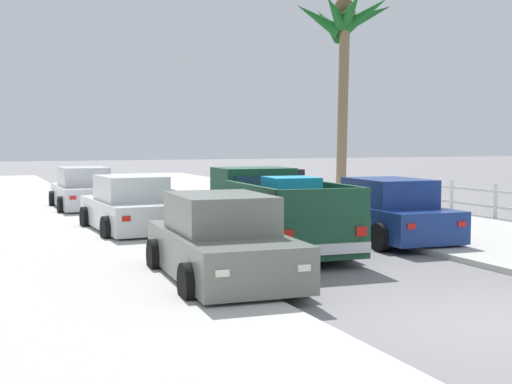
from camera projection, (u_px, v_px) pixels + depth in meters
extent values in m
cube|color=beige|center=(33.00, 231.00, 18.24)|extent=(5.27, 60.00, 0.12)
cube|color=beige|center=(365.00, 215.00, 22.13)|extent=(5.27, 60.00, 0.12)
cube|color=silver|center=(81.00, 229.00, 18.71)|extent=(0.16, 60.00, 0.10)
cube|color=silver|center=(331.00, 217.00, 21.65)|extent=(0.16, 60.00, 0.10)
cube|color=#19472D|center=(276.00, 225.00, 15.25)|extent=(2.23, 5.21, 0.80)
cube|color=#19472D|center=(253.00, 184.00, 16.70)|extent=(1.81, 1.60, 0.80)
cube|color=#283342|center=(263.00, 185.00, 15.98)|extent=(1.38, 0.15, 0.44)
cube|color=#283342|center=(243.00, 182.00, 17.41)|extent=(1.46, 0.15, 0.48)
cube|color=#19472D|center=(249.00, 198.00, 14.09)|extent=(0.30, 3.30, 0.56)
cube|color=#19472D|center=(331.00, 196.00, 14.68)|extent=(0.30, 3.30, 0.56)
cube|color=#19472D|center=(324.00, 204.00, 12.83)|extent=(1.88, 0.22, 0.56)
cube|color=silver|center=(326.00, 249.00, 12.81)|extent=(1.83, 0.23, 0.20)
cylinder|color=black|center=(215.00, 228.00, 16.39)|extent=(0.31, 0.77, 0.76)
cylinder|color=black|center=(291.00, 225.00, 17.02)|extent=(0.31, 0.77, 0.76)
cylinder|color=black|center=(255.00, 246.00, 13.62)|extent=(0.31, 0.77, 0.76)
cylinder|color=black|center=(345.00, 241.00, 14.26)|extent=(0.31, 0.77, 0.76)
cube|color=red|center=(288.00, 235.00, 12.57)|extent=(0.22, 0.05, 0.18)
cube|color=red|center=(361.00, 231.00, 13.06)|extent=(0.22, 0.05, 0.18)
cube|color=#198CBF|center=(291.00, 194.00, 14.37)|extent=(1.10, 1.16, 0.70)
cube|color=slate|center=(222.00, 253.00, 11.80)|extent=(2.00, 4.30, 0.72)
cube|color=slate|center=(220.00, 213.00, 11.85)|extent=(1.64, 2.18, 0.64)
cube|color=#283342|center=(237.00, 220.00, 10.94)|extent=(1.37, 0.16, 0.52)
cube|color=#283342|center=(205.00, 209.00, 12.76)|extent=(1.34, 0.16, 0.50)
cylinder|color=black|center=(300.00, 276.00, 10.89)|extent=(0.26, 0.65, 0.64)
cylinder|color=black|center=(189.00, 284.00, 10.30)|extent=(0.26, 0.65, 0.64)
cylinder|color=black|center=(248.00, 251.00, 13.34)|extent=(0.26, 0.65, 0.64)
cylinder|color=black|center=(155.00, 256.00, 12.75)|extent=(0.26, 0.65, 0.64)
cube|color=red|center=(222.00, 230.00, 13.99)|extent=(0.20, 0.05, 0.12)
cube|color=white|center=(304.00, 268.00, 10.01)|extent=(0.20, 0.05, 0.10)
cube|color=red|center=(160.00, 233.00, 13.57)|extent=(0.20, 0.05, 0.12)
cube|color=white|center=(222.00, 273.00, 9.61)|extent=(0.20, 0.05, 0.10)
cube|color=silver|center=(130.00, 213.00, 18.19)|extent=(1.93, 4.27, 0.72)
cube|color=silver|center=(130.00, 188.00, 18.05)|extent=(1.60, 2.16, 0.64)
cube|color=#283342|center=(121.00, 186.00, 18.93)|extent=(1.37, 0.14, 0.52)
cube|color=#283342|center=(141.00, 191.00, 17.18)|extent=(1.34, 0.13, 0.50)
cylinder|color=black|center=(86.00, 218.00, 19.01)|extent=(0.25, 0.65, 0.64)
cylinder|color=black|center=(149.00, 215.00, 19.77)|extent=(0.25, 0.65, 0.64)
cylinder|color=black|center=(107.00, 229.00, 16.65)|extent=(0.25, 0.65, 0.64)
cylinder|color=black|center=(178.00, 225.00, 17.41)|extent=(0.25, 0.65, 0.64)
cube|color=red|center=(126.00, 219.00, 16.01)|extent=(0.20, 0.05, 0.12)
cube|color=white|center=(90.00, 205.00, 19.84)|extent=(0.20, 0.05, 0.10)
cube|color=red|center=(178.00, 216.00, 16.54)|extent=(0.20, 0.05, 0.12)
cube|color=white|center=(132.00, 203.00, 20.35)|extent=(0.20, 0.05, 0.10)
cube|color=black|center=(272.00, 199.00, 22.70)|extent=(1.92, 4.27, 0.72)
cube|color=black|center=(271.00, 178.00, 22.75)|extent=(1.60, 2.16, 0.64)
cube|color=#283342|center=(282.00, 180.00, 21.84)|extent=(1.37, 0.13, 0.52)
cube|color=#283342|center=(260.00, 177.00, 23.65)|extent=(1.34, 0.13, 0.50)
cylinder|color=black|center=(313.00, 208.00, 21.81)|extent=(0.24, 0.65, 0.64)
cylinder|color=black|center=(260.00, 210.00, 21.19)|extent=(0.24, 0.65, 0.64)
cylinder|color=black|center=(282.00, 202.00, 24.25)|extent=(0.24, 0.65, 0.64)
cylinder|color=black|center=(233.00, 203.00, 23.62)|extent=(0.24, 0.65, 0.64)
cube|color=red|center=(266.00, 191.00, 24.89)|extent=(0.20, 0.05, 0.12)
cube|color=white|center=(316.00, 202.00, 20.94)|extent=(0.20, 0.05, 0.10)
cube|color=red|center=(233.00, 192.00, 24.45)|extent=(0.20, 0.05, 0.12)
cube|color=white|center=(279.00, 203.00, 20.51)|extent=(0.20, 0.05, 0.10)
cube|color=silver|center=(83.00, 196.00, 24.09)|extent=(1.78, 4.21, 0.72)
cube|color=silver|center=(83.00, 176.00, 23.95)|extent=(1.53, 2.11, 0.64)
cube|color=#283342|center=(79.00, 176.00, 24.85)|extent=(1.37, 0.09, 0.52)
cube|color=#283342|center=(88.00, 178.00, 23.06)|extent=(1.34, 0.09, 0.50)
cylinder|color=black|center=(53.00, 200.00, 24.97)|extent=(0.22, 0.64, 0.64)
cylinder|color=black|center=(103.00, 198.00, 25.65)|extent=(0.22, 0.64, 0.64)
cylinder|color=black|center=(61.00, 206.00, 22.57)|extent=(0.22, 0.64, 0.64)
cylinder|color=black|center=(117.00, 204.00, 23.25)|extent=(0.22, 0.64, 0.64)
cube|color=red|center=(73.00, 198.00, 21.90)|extent=(0.20, 0.04, 0.12)
cube|color=white|center=(58.00, 190.00, 25.80)|extent=(0.20, 0.04, 0.10)
cube|color=red|center=(113.00, 197.00, 22.38)|extent=(0.20, 0.04, 0.12)
cube|color=white|center=(92.00, 189.00, 26.27)|extent=(0.20, 0.04, 0.10)
cube|color=navy|center=(386.00, 220.00, 16.78)|extent=(1.96, 4.28, 0.72)
cube|color=navy|center=(389.00, 192.00, 16.64)|extent=(1.62, 2.17, 0.64)
cube|color=#283342|center=(369.00, 190.00, 17.55)|extent=(1.37, 0.15, 0.52)
cube|color=#283342|center=(411.00, 196.00, 15.73)|extent=(1.34, 0.15, 0.50)
cylinder|color=black|center=(329.00, 224.00, 17.71)|extent=(0.25, 0.65, 0.64)
cylinder|color=black|center=(391.00, 221.00, 18.32)|extent=(0.25, 0.65, 0.64)
cylinder|color=black|center=(381.00, 237.00, 15.27)|extent=(0.25, 0.65, 0.64)
cylinder|color=black|center=(450.00, 234.00, 15.88)|extent=(0.25, 0.65, 0.64)
cube|color=red|center=(411.00, 226.00, 14.58)|extent=(0.20, 0.05, 0.12)
cube|color=white|center=(326.00, 209.00, 18.55)|extent=(0.20, 0.05, 0.10)
cube|color=red|center=(462.00, 224.00, 15.01)|extent=(0.20, 0.05, 0.12)
cube|color=white|center=(366.00, 208.00, 18.96)|extent=(0.20, 0.05, 0.10)
cylinder|color=#846B4C|center=(343.00, 106.00, 27.05)|extent=(0.40, 0.64, 7.65)
cone|color=#196023|center=(369.00, 15.00, 27.04)|extent=(2.18, 0.87, 1.33)
cone|color=#196023|center=(350.00, 16.00, 27.56)|extent=(1.71, 1.64, 1.15)
cone|color=#196023|center=(329.00, 24.00, 27.66)|extent=(0.79, 1.94, 1.70)
cone|color=#196023|center=(318.00, 18.00, 26.94)|extent=(1.98, 1.49, 1.55)
cone|color=#196023|center=(335.00, 11.00, 26.11)|extent=(1.67, 1.43, 1.32)
cone|color=#196023|center=(352.00, 9.00, 25.85)|extent=(0.96, 2.06, 1.27)
cone|color=#196023|center=(366.00, 13.00, 26.30)|extent=(1.56, 1.88, 1.39)
sphere|color=brown|center=(344.00, 6.00, 26.77)|extent=(0.71, 0.71, 0.71)
cube|color=white|center=(496.00, 201.00, 21.87)|extent=(0.05, 0.12, 1.10)
cube|color=white|center=(452.00, 196.00, 23.85)|extent=(0.05, 0.12, 1.10)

